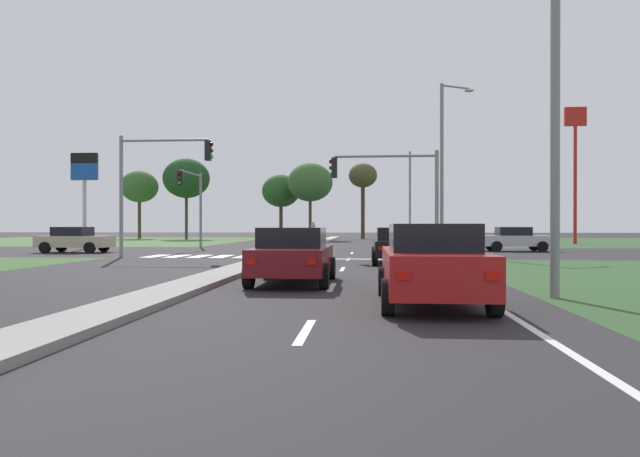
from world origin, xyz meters
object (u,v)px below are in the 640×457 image
Objects in this scene: treeline_fourth at (310,182)px; car_red_fifth at (432,263)px; car_beige_second at (75,239)px; car_maroon_fourth at (293,255)px; car_black_near at (396,245)px; treeline_fifth at (363,177)px; treeline_second at (186,179)px; car_silver_third at (515,239)px; traffic_signal_near_right at (394,183)px; street_lamp_third at (410,191)px; fuel_price_totem at (84,179)px; pedestrian_at_median at (313,230)px; treeline_third at (281,191)px; traffic_signal_far_left at (193,194)px; traffic_signal_near_left at (154,174)px; street_lamp_second at (444,159)px; street_lamp_near at (553,17)px; fastfood_pole_sign at (575,144)px; treeline_near at (139,187)px.

car_red_fifth is at bearing -81.55° from treeline_fourth.
car_beige_second is 1.00× the size of car_maroon_fourth.
car_black_near is 44.44m from treeline_fifth.
car_black_near is 48.69m from treeline_second.
traffic_signal_near_right is at bearing -41.47° from car_silver_third.
fuel_price_totem is (-22.76, -18.67, -0.21)m from street_lamp_third.
pedestrian_at_median is at bearing 104.46° from car_black_near.
fuel_price_totem is 0.85× the size of treeline_third.
pedestrian_at_median is (-5.49, 21.31, 0.45)m from car_black_near.
traffic_signal_far_left is at bearing 143.09° from car_beige_second.
car_red_fifth is 0.77× the size of traffic_signal_near_left.
traffic_signal_near_right is 40.72m from treeline_third.
street_lamp_second is 37.39m from treeline_third.
traffic_signal_far_left is 0.56× the size of treeline_second.
traffic_signal_near_right is at bearing -87.40° from treeline_fifth.
traffic_signal_far_left is 7.11m from fuel_price_totem.
car_maroon_fourth is at bearing -51.64° from fuel_price_totem.
car_black_near is 0.68× the size of fuel_price_totem.
pedestrian_at_median is at bearing 104.23° from street_lamp_near.
car_silver_third is 0.47× the size of treeline_fifth.
street_lamp_second is at bearing -12.23° from fuel_price_totem.
traffic_signal_near_left is at bearing -48.40° from fuel_price_totem.
traffic_signal_near_left is 0.93× the size of fuel_price_totem.
treeline_fifth is (11.39, 29.15, 3.63)m from traffic_signal_far_left.
fuel_price_totem is 0.71× the size of treeline_fifth.
fastfood_pole_sign is 27.18m from treeline_fourth.
treeline_fifth is (18.16, 31.11, 2.67)m from fuel_price_totem.
pedestrian_at_median is 23.74m from fastfood_pole_sign.
street_lamp_near reaches higher than traffic_signal_near_left.
treeline_near reaches higher than fuel_price_totem.
treeline_fifth reaches higher than car_black_near.
treeline_fourth reaches higher than car_beige_second.
street_lamp_near is at bearing -45.39° from traffic_signal_near_left.
street_lamp_second is 5.27× the size of pedestrian_at_median.
treeline_near is (-32.08, 55.76, 0.44)m from street_lamp_near.
treeline_fifth is at bearing 9.10° from treeline_third.
street_lamp_second is at bearing -23.23° from traffic_signal_far_left.
car_red_fifth is (18.21, -20.36, 0.05)m from car_beige_second.
street_lamp_third is at bearing 46.24° from traffic_signal_far_left.
fastfood_pole_sign is at bearing 149.32° from car_silver_third.
car_maroon_fourth is 0.44× the size of treeline_second.
street_lamp_near is at bearing -78.45° from treeline_fourth.
street_lamp_near is at bearing -109.96° from fastfood_pole_sign.
car_maroon_fourth is at bearing -68.99° from treeline_second.
traffic_signal_near_right is 22.15m from fuel_price_totem.
car_black_near is 22.01m from pedestrian_at_median.
treeline_second is at bearing 108.97° from traffic_signal_far_left.
treeline_second reaches higher than street_lamp_second.
traffic_signal_far_left is at bearing -61.56° from treeline_near.
treeline_third is at bearing 99.14° from car_maroon_fourth.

